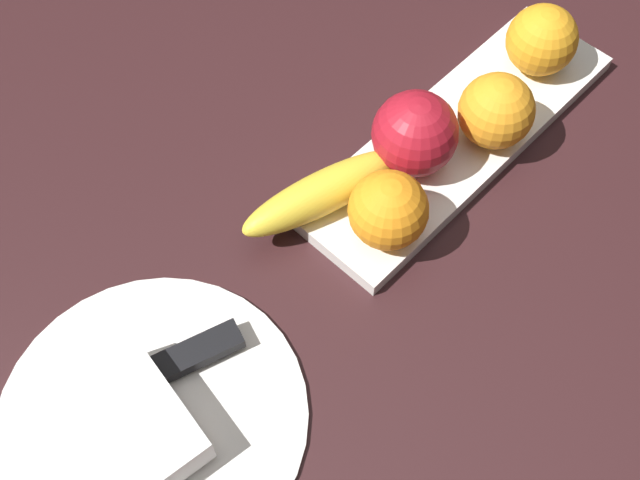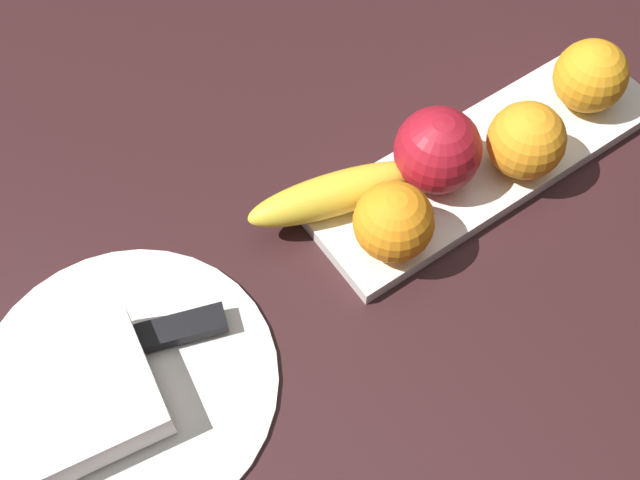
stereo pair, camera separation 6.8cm
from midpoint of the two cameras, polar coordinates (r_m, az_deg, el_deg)
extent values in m
plane|color=#31181A|center=(0.80, 16.16, 4.41)|extent=(2.40, 2.40, 0.00)
cube|color=white|center=(0.79, 14.29, 5.39)|extent=(0.37, 0.11, 0.02)
sphere|color=#A81726|center=(0.73, 11.10, 6.14)|extent=(0.08, 0.08, 0.08)
ellipsoid|color=yellow|center=(0.71, 3.85, 3.11)|extent=(0.17, 0.08, 0.04)
sphere|color=orange|center=(0.76, 17.09, 7.00)|extent=(0.07, 0.07, 0.07)
sphere|color=orange|center=(0.83, 21.14, 10.77)|extent=(0.07, 0.07, 0.07)
sphere|color=orange|center=(0.68, 8.39, 0.78)|extent=(0.07, 0.07, 0.07)
cylinder|color=white|center=(0.68, -11.05, -10.27)|extent=(0.25, 0.25, 0.01)
cube|color=white|center=(0.66, -13.79, -11.03)|extent=(0.13, 0.13, 0.03)
cube|color=silver|center=(0.68, -12.58, -8.04)|extent=(0.15, 0.07, 0.00)
cube|color=black|center=(0.68, -7.69, -6.70)|extent=(0.09, 0.05, 0.01)
camera|label=1|loc=(0.03, -87.13, 4.83)|focal=44.50mm
camera|label=2|loc=(0.03, 92.87, -4.83)|focal=44.50mm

